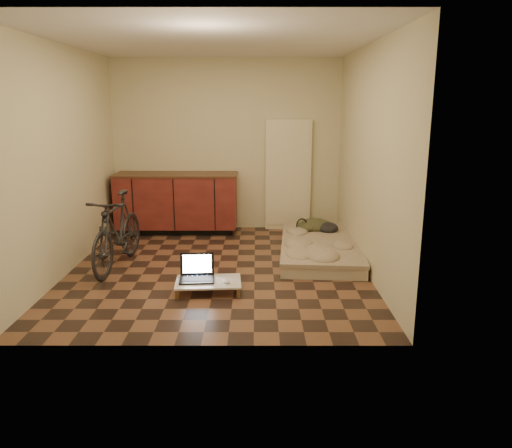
{
  "coord_description": "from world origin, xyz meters",
  "views": [
    {
      "loc": [
        0.46,
        -5.75,
        1.95
      ],
      "look_at": [
        0.45,
        -0.02,
        0.55
      ],
      "focal_mm": 35.0,
      "sensor_mm": 36.0,
      "label": 1
    }
  ],
  "objects_px": {
    "futon": "(320,247)",
    "lap_desk": "(208,282)",
    "bicycle": "(117,228)",
    "laptop": "(197,274)"
  },
  "relations": [
    {
      "from": "bicycle",
      "to": "lap_desk",
      "type": "distance_m",
      "value": 1.44
    },
    {
      "from": "bicycle",
      "to": "laptop",
      "type": "relative_size",
      "value": 4.0
    },
    {
      "from": "bicycle",
      "to": "futon",
      "type": "xyz_separation_m",
      "value": [
        2.5,
        0.59,
        -0.41
      ]
    },
    {
      "from": "bicycle",
      "to": "lap_desk",
      "type": "height_order",
      "value": "bicycle"
    },
    {
      "from": "bicycle",
      "to": "futon",
      "type": "relative_size",
      "value": 0.72
    },
    {
      "from": "futon",
      "to": "laptop",
      "type": "relative_size",
      "value": 5.59
    },
    {
      "from": "bicycle",
      "to": "laptop",
      "type": "height_order",
      "value": "bicycle"
    },
    {
      "from": "lap_desk",
      "to": "laptop",
      "type": "xyz_separation_m",
      "value": [
        -0.13,
        0.07,
        0.07
      ]
    },
    {
      "from": "futon",
      "to": "lap_desk",
      "type": "bearing_deg",
      "value": -130.38
    },
    {
      "from": "lap_desk",
      "to": "futon",
      "type": "bearing_deg",
      "value": 41.58
    }
  ]
}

